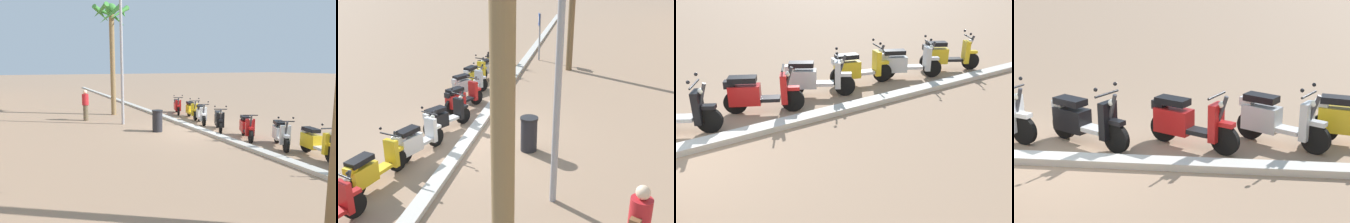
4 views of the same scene
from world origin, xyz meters
TOP-DOWN VIEW (x-y plane):
  - ground_plane at (0.00, 0.00)m, footprint 200.00×200.00m
  - curb_strip at (0.00, -0.08)m, footprint 60.00×0.36m
  - scooter_silver_last_in_row at (-3.72, -1.32)m, footprint 1.58×1.03m
  - scooter_red_tail_end at (-2.16, -1.05)m, footprint 1.64×0.94m
  - scooter_black_lead_nearest at (-0.32, -0.99)m, footprint 1.63×0.98m

SIDE VIEW (x-z plane):
  - ground_plane at x=0.00m, z-range 0.00..0.00m
  - curb_strip at x=0.00m, z-range 0.00..0.12m
  - scooter_black_lead_nearest at x=-0.32m, z-range -0.15..1.03m
  - scooter_red_tail_end at x=-2.16m, z-range -0.07..0.98m
  - scooter_silver_last_in_row at x=-3.72m, z-range -0.12..1.05m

